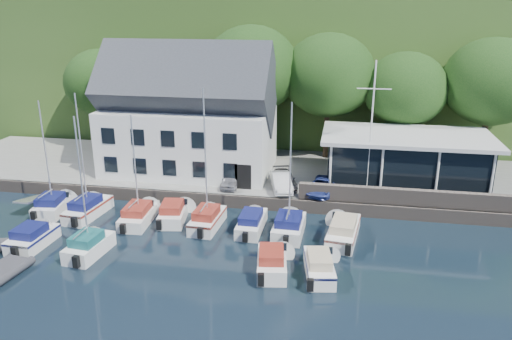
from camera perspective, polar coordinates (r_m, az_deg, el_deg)
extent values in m
plane|color=black|center=(28.48, -3.62, -13.08)|extent=(180.00, 180.00, 0.00)
cube|color=gray|center=(43.87, 1.76, -0.61)|extent=(60.00, 13.00, 1.00)
cube|color=#5F544C|center=(37.86, 0.30, -3.80)|extent=(60.00, 0.30, 1.00)
cube|color=#2F4A1B|center=(85.97, 6.35, 13.88)|extent=(160.00, 75.00, 16.00)
cube|color=#5F544C|center=(37.83, 18.65, -3.07)|extent=(18.00, 0.50, 1.20)
imported|color=#ABABB0|center=(39.69, -2.86, -1.12)|extent=(1.35, 3.27, 1.11)
imported|color=silver|center=(38.99, 2.89, -1.33)|extent=(2.38, 4.20, 1.31)
imported|color=#2B2A2F|center=(39.73, 3.28, -1.07)|extent=(2.69, 4.27, 1.15)
imported|color=navy|center=(38.61, 7.62, -1.75)|extent=(2.13, 3.81, 1.23)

